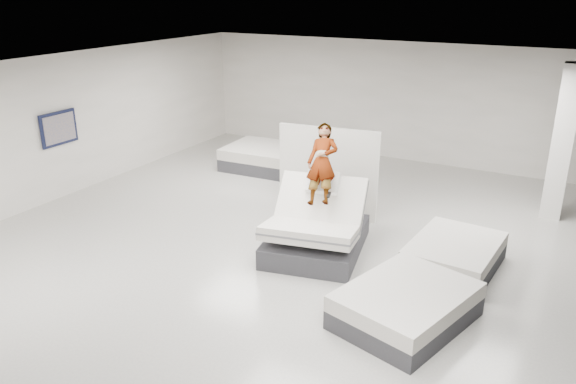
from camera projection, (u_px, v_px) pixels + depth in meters
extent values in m
plane|color=beige|center=(281.00, 261.00, 9.95)|extent=(14.00, 14.00, 0.00)
plane|color=black|center=(280.00, 80.00, 8.83)|extent=(14.00, 14.00, 0.00)
cube|color=white|center=(407.00, 102.00, 15.15)|extent=(12.00, 0.04, 3.20)
cube|color=white|center=(38.00, 133.00, 12.08)|extent=(0.04, 14.00, 3.20)
cube|color=#37383C|center=(317.00, 241.00, 10.30)|extent=(2.00, 2.42, 0.37)
cube|color=white|center=(321.00, 203.00, 10.35)|extent=(1.76, 1.24, 0.91)
cube|color=slate|center=(321.00, 203.00, 10.35)|extent=(1.75, 1.12, 0.78)
cube|color=white|center=(310.00, 232.00, 9.71)|extent=(1.79, 1.40, 0.42)
cube|color=slate|center=(310.00, 232.00, 9.71)|extent=(1.81, 1.39, 0.22)
cube|color=silver|center=(323.00, 182.00, 10.31)|extent=(0.66, 0.52, 0.40)
imported|color=slate|center=(322.00, 178.00, 10.18)|extent=(0.85, 1.55, 1.21)
cube|color=black|center=(329.00, 195.00, 9.87)|extent=(0.08, 0.15, 0.08)
cube|color=white|center=(328.00, 173.00, 11.57)|extent=(2.10, 0.35, 1.91)
cube|color=#37383C|center=(454.00, 260.00, 9.69)|extent=(1.48, 1.89, 0.27)
cube|color=white|center=(455.00, 248.00, 9.60)|extent=(1.48, 1.89, 0.22)
cube|color=#37383C|center=(405.00, 313.00, 8.13)|extent=(1.94, 2.27, 0.29)
cube|color=white|center=(407.00, 297.00, 8.04)|extent=(1.94, 2.27, 0.24)
cube|color=#37383C|center=(268.00, 163.00, 14.85)|extent=(2.23, 1.72, 0.32)
cube|color=white|center=(268.00, 152.00, 14.75)|extent=(2.23, 1.72, 0.27)
cube|color=white|center=(562.00, 143.00, 11.30)|extent=(0.40, 0.40, 3.20)
cube|color=black|center=(59.00, 128.00, 12.46)|extent=(0.05, 0.95, 0.75)
cube|color=tan|center=(60.00, 128.00, 12.45)|extent=(0.02, 0.82, 0.62)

